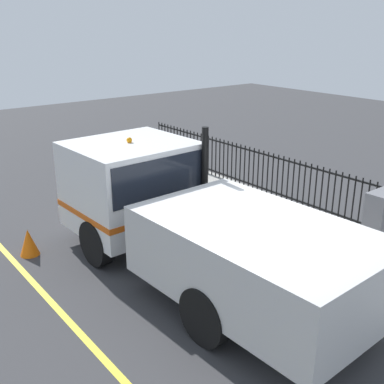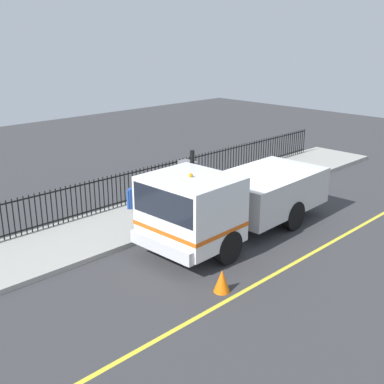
% 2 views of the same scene
% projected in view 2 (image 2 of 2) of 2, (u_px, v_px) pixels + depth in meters
% --- Properties ---
extents(ground_plane, '(46.45, 46.45, 0.00)m').
position_uv_depth(ground_plane, '(263.00, 220.00, 16.40)').
color(ground_plane, '#38383A').
rests_on(ground_plane, ground).
extents(sidewalk_slab, '(2.97, 21.11, 0.14)m').
position_uv_depth(sidewalk_slab, '(202.00, 198.00, 18.36)').
color(sidewalk_slab, '#A3A099').
rests_on(sidewalk_slab, ground).
extents(lane_marking, '(0.12, 19.00, 0.01)m').
position_uv_depth(lane_marking, '(331.00, 243.00, 14.64)').
color(lane_marking, yellow).
rests_on(lane_marking, ground).
extents(work_truck, '(2.67, 7.02, 2.71)m').
position_uv_depth(work_truck, '(228.00, 199.00, 14.61)').
color(work_truck, white).
rests_on(work_truck, ground).
extents(worker_standing, '(0.40, 0.61, 1.77)m').
position_uv_depth(worker_standing, '(137.00, 200.00, 14.69)').
color(worker_standing, '#264C99').
rests_on(worker_standing, sidewalk_slab).
extents(iron_fence, '(0.04, 17.98, 1.23)m').
position_uv_depth(iron_fence, '(178.00, 174.00, 19.03)').
color(iron_fence, black).
rests_on(iron_fence, sidewalk_slab).
extents(utility_cabinet, '(0.71, 0.44, 1.25)m').
position_uv_depth(utility_cabinet, '(188.00, 177.00, 18.68)').
color(utility_cabinet, slate).
rests_on(utility_cabinet, sidewalk_slab).
extents(traffic_cone, '(0.41, 0.41, 0.59)m').
position_uv_depth(traffic_cone, '(222.00, 281.00, 11.79)').
color(traffic_cone, orange).
rests_on(traffic_cone, ground).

